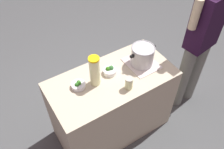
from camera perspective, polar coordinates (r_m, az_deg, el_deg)
ground_plane at (r=2.95m, az=0.00°, el=-12.26°), size 8.00×8.00×0.00m
counter_slab at (r=2.59m, az=0.00°, el=-7.32°), size 1.24×0.62×0.86m
dish_cloth at (r=2.42m, az=7.07°, el=2.65°), size 0.28×0.33×0.01m
cooking_pot at (r=2.34m, az=7.31°, el=4.58°), size 0.30×0.23×0.20m
lemonade_pitcher at (r=2.11m, az=-4.17°, el=0.83°), size 0.10×0.10×0.31m
mason_jar at (r=2.14m, az=4.08°, el=-2.08°), size 0.07×0.07×0.13m
broccoli_bowl_front at (r=2.29m, az=-0.57°, el=0.90°), size 0.13×0.13×0.08m
broccoli_bowl_center at (r=2.19m, az=-8.05°, el=-2.48°), size 0.13×0.13×0.07m
person_cook at (r=2.68m, az=20.31°, el=7.22°), size 0.50×0.24×1.70m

